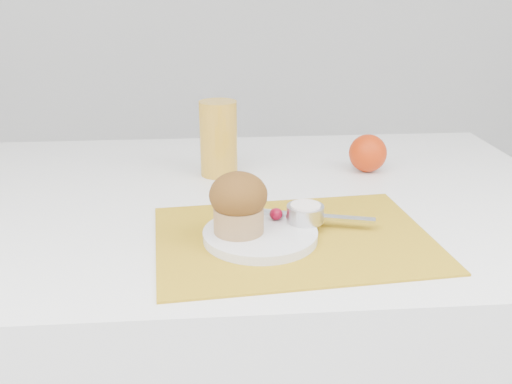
{
  "coord_description": "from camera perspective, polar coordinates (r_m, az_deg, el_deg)",
  "views": [
    {
      "loc": [
        -0.07,
        -0.93,
        1.13
      ],
      "look_at": [
        0.0,
        -0.07,
        0.8
      ],
      "focal_mm": 40.0,
      "sensor_mm": 36.0,
      "label": 1
    }
  ],
  "objects": [
    {
      "name": "muffin",
      "position": [
        0.84,
        -1.77,
        -1.05
      ],
      "size": [
        0.09,
        0.09,
        0.09
      ],
      "color": "tan",
      "rests_on": "plate"
    },
    {
      "name": "placemat",
      "position": [
        0.88,
        3.78,
        -4.62
      ],
      "size": [
        0.44,
        0.34,
        0.0
      ],
      "primitive_type": "cube",
      "rotation": [
        0.0,
        0.0,
        0.09
      ],
      "color": "#B98C19",
      "rests_on": "table"
    },
    {
      "name": "butter_knife",
      "position": [
        0.91,
        6.04,
        -2.42
      ],
      "size": [
        0.18,
        0.06,
        0.0
      ],
      "primitive_type": "cube",
      "rotation": [
        0.0,
        0.0,
        -0.27
      ],
      "color": "silver",
      "rests_on": "plate"
    },
    {
      "name": "plate",
      "position": [
        0.87,
        0.43,
        -4.31
      ],
      "size": [
        0.21,
        0.21,
        0.01
      ],
      "primitive_type": "cylinder",
      "rotation": [
        0.0,
        0.0,
        0.23
      ],
      "color": "silver",
      "rests_on": "placemat"
    },
    {
      "name": "raspberry_far",
      "position": [
        0.9,
        3.57,
        -2.45
      ],
      "size": [
        0.02,
        0.02,
        0.02
      ],
      "primitive_type": "ellipsoid",
      "color": "#51020D",
      "rests_on": "plate"
    },
    {
      "name": "raspberry_near",
      "position": [
        0.9,
        2.02,
        -2.21
      ],
      "size": [
        0.02,
        0.02,
        0.02
      ],
      "primitive_type": "ellipsoid",
      "color": "#5C0213",
      "rests_on": "plate"
    },
    {
      "name": "table",
      "position": [
        1.24,
        -0.62,
        -16.69
      ],
      "size": [
        1.2,
        0.8,
        0.75
      ],
      "primitive_type": "cube",
      "color": "white",
      "rests_on": "ground"
    },
    {
      "name": "cream",
      "position": [
        0.89,
        4.97,
        -1.41
      ],
      "size": [
        0.05,
        0.05,
        0.01
      ],
      "primitive_type": "cylinder",
      "rotation": [
        0.0,
        0.0,
        0.17
      ],
      "color": "white",
      "rests_on": "ramekin"
    },
    {
      "name": "orange",
      "position": [
        1.19,
        11.12,
        3.83
      ],
      "size": [
        0.08,
        0.08,
        0.08
      ],
      "primitive_type": "sphere",
      "color": "#C03006",
      "rests_on": "table"
    },
    {
      "name": "juice_glass",
      "position": [
        1.14,
        -3.77,
        5.36
      ],
      "size": [
        0.08,
        0.08,
        0.15
      ],
      "primitive_type": "cylinder",
      "rotation": [
        0.0,
        0.0,
        -0.01
      ],
      "color": "gold",
      "rests_on": "table"
    },
    {
      "name": "ramekin",
      "position": [
        0.9,
        4.95,
        -2.15
      ],
      "size": [
        0.06,
        0.06,
        0.03
      ],
      "primitive_type": "cylinder",
      "rotation": [
        0.0,
        0.0,
        0.04
      ],
      "color": "silver",
      "rests_on": "plate"
    }
  ]
}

